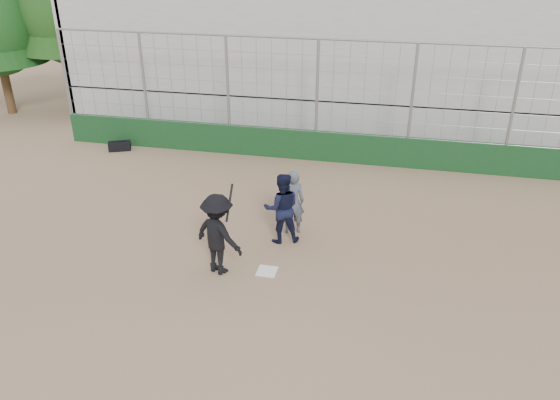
% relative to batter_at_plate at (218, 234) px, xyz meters
% --- Properties ---
extents(ground, '(90.00, 90.00, 0.00)m').
position_rel_batter_at_plate_xyz_m(ground, '(1.06, 0.19, -0.96)').
color(ground, brown).
rests_on(ground, ground).
extents(home_plate, '(0.44, 0.44, 0.02)m').
position_rel_batter_at_plate_xyz_m(home_plate, '(1.06, 0.19, -0.95)').
color(home_plate, white).
rests_on(home_plate, ground).
extents(backstop, '(18.10, 0.25, 4.04)m').
position_rel_batter_at_plate_xyz_m(backstop, '(1.06, 7.19, -0.00)').
color(backstop, '#103316').
rests_on(backstop, ground).
extents(bleachers, '(20.25, 6.70, 6.98)m').
position_rel_batter_at_plate_xyz_m(bleachers, '(1.06, 12.14, 1.97)').
color(bleachers, '#9F9F9F').
rests_on(bleachers, ground).
extents(tree_left, '(4.48, 4.48, 7.00)m').
position_rel_batter_at_plate_xyz_m(tree_left, '(-9.94, 11.19, 3.43)').
color(tree_left, '#342212').
rests_on(tree_left, ground).
extents(batter_at_plate, '(1.42, 1.15, 2.05)m').
position_rel_batter_at_plate_xyz_m(batter_at_plate, '(0.00, 0.00, 0.00)').
color(batter_at_plate, black).
rests_on(batter_at_plate, ground).
extents(catcher_crouched, '(1.07, 0.95, 1.23)m').
position_rel_batter_at_plate_xyz_m(catcher_crouched, '(1.11, 1.59, -0.34)').
color(catcher_crouched, black).
rests_on(catcher_crouched, ground).
extents(umpire, '(0.72, 0.59, 1.54)m').
position_rel_batter_at_plate_xyz_m(umpire, '(1.26, 2.12, -0.19)').
color(umpire, '#47505A').
rests_on(umpire, ground).
extents(equipment_bag, '(0.82, 0.59, 0.36)m').
position_rel_batter_at_plate_xyz_m(equipment_bag, '(-5.84, 6.56, -0.80)').
color(equipment_bag, black).
rests_on(equipment_bag, ground).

